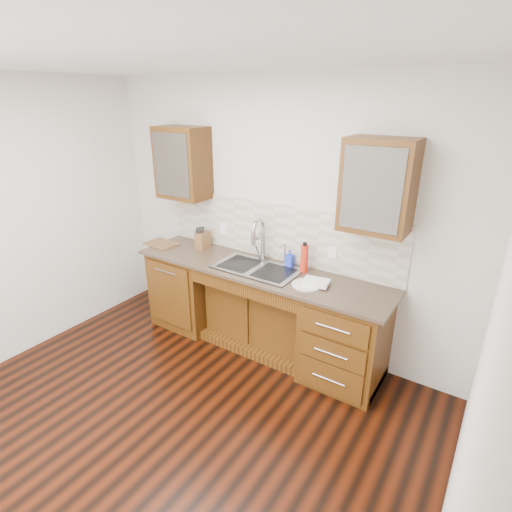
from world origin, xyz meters
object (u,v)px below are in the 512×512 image
Objects in this scene: plate at (307,285)px; cutting_board at (161,244)px; water_bottle at (304,259)px; soap_bottle at (290,258)px; knife_block at (203,240)px.

plate is 1.87m from cutting_board.
water_bottle is at bearing 6.94° from cutting_board.
knife_block is (-1.04, -0.10, 0.01)m from soap_bottle.
soap_bottle is at bearing 137.87° from plate.
plate is at bearing -1.41° from cutting_board.
cutting_board is at bearing 178.59° from plate.
soap_bottle is 0.62× the size of plate.
plate is at bearing -11.54° from knife_block.
cutting_board is (-0.48, -0.17, -0.09)m from knife_block.
cutting_board reaches higher than plate.
water_bottle is at bearing 121.92° from plate.
cutting_board is at bearing -163.23° from knife_block.
knife_block is at bearing 171.16° from plate.
cutting_board is (-1.52, -0.27, -0.07)m from soap_bottle.
knife_block is (-1.23, -0.04, -0.04)m from water_bottle.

